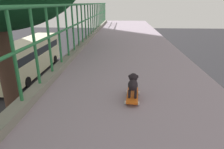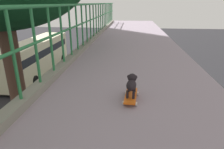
{
  "view_description": "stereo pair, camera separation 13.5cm",
  "coord_description": "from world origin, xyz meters",
  "px_view_note": "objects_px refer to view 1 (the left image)",
  "views": [
    {
      "loc": [
        1.07,
        0.11,
        7.17
      ],
      "look_at": [
        0.89,
        3.23,
        6.02
      ],
      "focal_mm": 31.48,
      "sensor_mm": 36.0,
      "label": 1
    },
    {
      "loc": [
        1.2,
        0.12,
        7.17
      ],
      "look_at": [
        0.89,
        3.23,
        6.02
      ],
      "focal_mm": 31.48,
      "sensor_mm": 36.0,
      "label": 2
    }
  ],
  "objects_px": {
    "toy_skateboard": "(132,95)",
    "car_yellow_cab_fifth": "(5,137)",
    "city_bus": "(28,56)",
    "small_dog": "(133,83)"
  },
  "relations": [
    {
      "from": "toy_skateboard",
      "to": "car_yellow_cab_fifth",
      "type": "bearing_deg",
      "value": 138.31
    },
    {
      "from": "car_yellow_cab_fifth",
      "to": "city_bus",
      "type": "height_order",
      "value": "city_bus"
    },
    {
      "from": "city_bus",
      "to": "small_dog",
      "type": "height_order",
      "value": "small_dog"
    },
    {
      "from": "car_yellow_cab_fifth",
      "to": "city_bus",
      "type": "distance_m",
      "value": 11.68
    },
    {
      "from": "city_bus",
      "to": "small_dog",
      "type": "xyz_separation_m",
      "value": [
        9.87,
        -16.42,
        4.09
      ]
    },
    {
      "from": "car_yellow_cab_fifth",
      "to": "city_bus",
      "type": "bearing_deg",
      "value": 108.73
    },
    {
      "from": "toy_skateboard",
      "to": "city_bus",
      "type": "bearing_deg",
      "value": 120.95
    },
    {
      "from": "car_yellow_cab_fifth",
      "to": "toy_skateboard",
      "type": "distance_m",
      "value": 9.77
    },
    {
      "from": "small_dog",
      "to": "car_yellow_cab_fifth",
      "type": "bearing_deg",
      "value": 138.49
    },
    {
      "from": "small_dog",
      "to": "toy_skateboard",
      "type": "bearing_deg",
      "value": -94.61
    }
  ]
}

